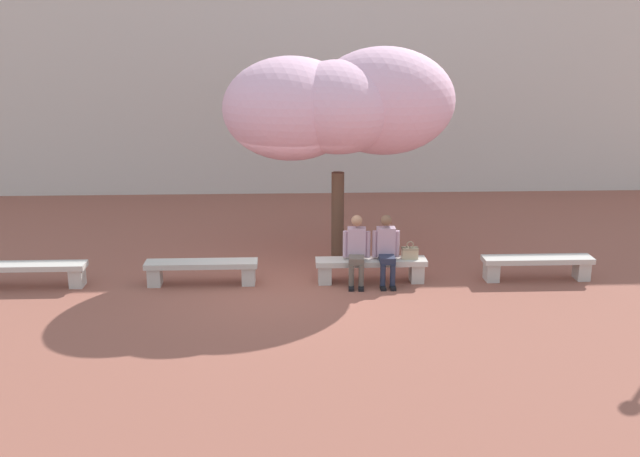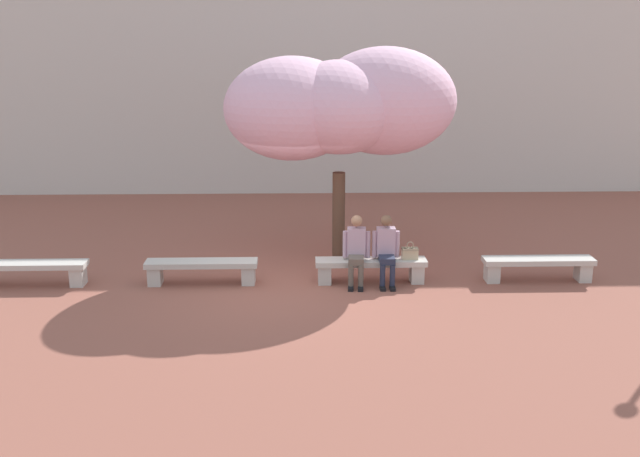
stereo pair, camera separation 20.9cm
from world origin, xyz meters
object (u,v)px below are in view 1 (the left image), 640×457
stone_bench_west_end (29,271)px  stone_bench_near_west (202,268)px  cherry_tree_main (337,106)px  stone_bench_center (371,266)px  person_seated_left (357,247)px  handbag (410,252)px  stone_bench_near_east (537,264)px  person_seated_right (386,247)px

stone_bench_west_end → stone_bench_near_west: size_ratio=1.00×
cherry_tree_main → stone_bench_center: bearing=-71.5°
stone_bench_center → person_seated_left: size_ratio=1.61×
handbag → cherry_tree_main: size_ratio=0.07×
stone_bench_center → person_seated_left: (-0.28, -0.05, 0.39)m
handbag → person_seated_left: bearing=-177.2°
stone_bench_near_west → person_seated_left: (2.87, -0.05, 0.39)m
person_seated_left → handbag: size_ratio=3.81×
handbag → cherry_tree_main: cherry_tree_main is taller
stone_bench_near_east → cherry_tree_main: bearing=156.2°
stone_bench_near_east → cherry_tree_main: cherry_tree_main is taller
handbag → person_seated_right: bearing=-173.7°
stone_bench_west_end → stone_bench_near_west: bearing=0.0°
stone_bench_west_end → cherry_tree_main: cherry_tree_main is taller
stone_bench_west_end → stone_bench_center: (6.31, 0.00, 0.00)m
stone_bench_center → person_seated_left: person_seated_left is taller
cherry_tree_main → stone_bench_near_east: bearing=-23.8°
stone_bench_center → cherry_tree_main: 3.30m
stone_bench_center → stone_bench_near_east: bearing=0.0°
stone_bench_west_end → handbag: bearing=-0.0°
person_seated_right → handbag: person_seated_right is taller
person_seated_right → stone_bench_near_east: bearing=1.1°
person_seated_right → cherry_tree_main: (-0.82, 1.68, 2.43)m
person_seated_right → cherry_tree_main: size_ratio=0.28×
stone_bench_near_east → handbag: 2.45m
stone_bench_near_west → stone_bench_west_end: bearing=180.0°
person_seated_right → cherry_tree_main: cherry_tree_main is taller
stone_bench_near_west → stone_bench_center: (3.15, 0.00, 0.00)m
stone_bench_center → person_seated_right: person_seated_right is taller
stone_bench_near_east → handbag: handbag is taller
person_seated_right → handbag: size_ratio=3.81×
cherry_tree_main → person_seated_left: bearing=-81.1°
stone_bench_near_east → cherry_tree_main: size_ratio=0.45×
stone_bench_center → cherry_tree_main: (-0.54, 1.63, 2.82)m
stone_bench_center → handbag: handbag is taller
stone_bench_center → stone_bench_near_east: size_ratio=1.00×
stone_bench_near_east → stone_bench_west_end: bearing=180.0°
stone_bench_near_west → person_seated_right: (3.43, -0.05, 0.39)m
stone_bench_near_west → handbag: (3.88, -0.00, 0.27)m
cherry_tree_main → stone_bench_near_west: bearing=-148.0°
stone_bench_center → handbag: 0.77m
stone_bench_near_west → handbag: bearing=-0.1°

